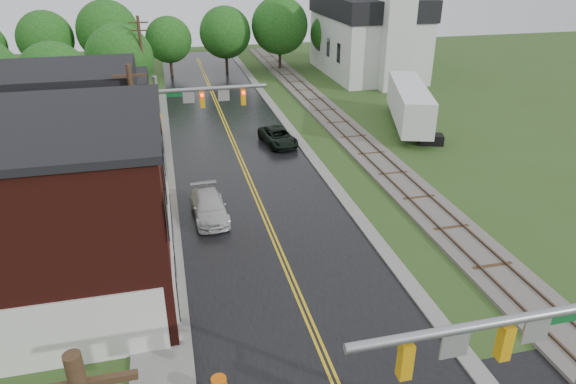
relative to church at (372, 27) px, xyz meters
name	(u,v)px	position (x,y,z in m)	size (l,w,h in m)	color
main_road	(240,157)	(-20.00, -23.74, -5.83)	(10.00, 90.00, 0.02)	black
curb_right	(292,131)	(-14.60, -18.74, -5.83)	(0.80, 70.00, 0.12)	gray
sidewalk_left	(158,193)	(-26.20, -28.74, -5.83)	(2.40, 50.00, 0.12)	gray
yellow_house	(73,148)	(-31.00, -27.74, -2.63)	(8.00, 7.00, 6.40)	tan
darkred_building	(104,120)	(-30.00, -18.74, -3.63)	(7.00, 6.00, 4.40)	#3F0F0C
church	(372,27)	(0.00, 0.00, 0.00)	(10.40, 18.40, 20.00)	silver
railroad	(342,126)	(-10.00, -18.74, -5.73)	(3.20, 80.00, 0.30)	#59544C
traffic_signal_near	(526,353)	(-16.53, -51.74, -0.87)	(7.34, 0.30, 7.20)	gray
traffic_signal_far	(191,108)	(-23.47, -26.74, -0.86)	(7.34, 0.43, 7.20)	gray
utility_pole_b	(138,141)	(-26.80, -31.74, -1.11)	(1.80, 0.28, 9.00)	#382616
utility_pole_c	(143,63)	(-26.80, -9.74, -1.11)	(1.80, 0.28, 9.00)	#382616
tree_left_c	(57,80)	(-33.85, -13.84, -1.32)	(6.00, 6.00, 7.65)	black
tree_left_e	(121,60)	(-28.85, -7.84, -1.02)	(6.40, 6.40, 8.16)	black
suv_dark	(278,137)	(-16.50, -21.65, -5.18)	(2.17, 4.70, 1.30)	black
pickup_white	(209,207)	(-23.20, -32.91, -5.15)	(1.91, 4.71, 1.37)	silver
semi_trailer	(410,103)	(-4.32, -20.13, -3.60)	(6.07, 12.01, 3.75)	black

